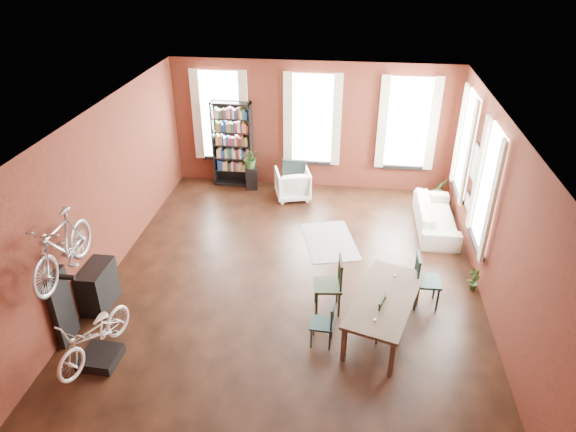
% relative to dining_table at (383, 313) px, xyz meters
% --- Properties ---
extents(room, '(9.00, 9.04, 3.22)m').
position_rel_dining_table_xyz_m(room, '(-1.42, 1.55, 1.80)').
color(room, black).
rests_on(room, ground).
extents(dining_table, '(1.43, 2.14, 0.67)m').
position_rel_dining_table_xyz_m(dining_table, '(0.00, 0.00, 0.00)').
color(dining_table, '#4D3C2E').
rests_on(dining_table, ground).
extents(dining_chair_a, '(0.39, 0.39, 0.79)m').
position_rel_dining_table_xyz_m(dining_chair_a, '(-0.99, -0.44, 0.06)').
color(dining_chair_a, '#163231').
rests_on(dining_chair_a, ground).
extents(dining_chair_b, '(0.53, 0.53, 1.03)m').
position_rel_dining_table_xyz_m(dining_chair_b, '(-0.95, 0.41, 0.18)').
color(dining_chair_b, black).
rests_on(dining_chair_b, ground).
extents(dining_chair_c, '(0.47, 0.47, 0.80)m').
position_rel_dining_table_xyz_m(dining_chair_c, '(0.09, -0.25, 0.07)').
color(dining_chair_c, black).
rests_on(dining_chair_c, ground).
extents(dining_chair_d, '(0.47, 0.47, 0.99)m').
position_rel_dining_table_xyz_m(dining_chair_d, '(0.77, 0.78, 0.16)').
color(dining_chair_d, '#1C3E3B').
rests_on(dining_chair_d, ground).
extents(bookshelf, '(1.00, 0.32, 2.20)m').
position_rel_dining_table_xyz_m(bookshelf, '(-3.67, 5.23, 0.76)').
color(bookshelf, black).
rests_on(bookshelf, ground).
extents(white_armchair, '(0.98, 0.94, 0.82)m').
position_rel_dining_table_xyz_m(white_armchair, '(-2.06, 4.63, 0.08)').
color(white_armchair, white).
rests_on(white_armchair, ground).
extents(cream_sofa, '(0.61, 2.08, 0.81)m').
position_rel_dining_table_xyz_m(cream_sofa, '(1.28, 3.53, 0.07)').
color(cream_sofa, beige).
rests_on(cream_sofa, ground).
extents(striped_rug, '(1.41, 1.84, 0.01)m').
position_rel_dining_table_xyz_m(striped_rug, '(-1.03, 2.67, -0.33)').
color(striped_rug, black).
rests_on(striped_rug, ground).
extents(bike_trainer, '(0.58, 0.58, 0.16)m').
position_rel_dining_table_xyz_m(bike_trainer, '(-4.35, -1.30, -0.25)').
color(bike_trainer, black).
rests_on(bike_trainer, ground).
extents(bike_wall_rack, '(0.16, 0.60, 1.30)m').
position_rel_dining_table_xyz_m(bike_wall_rack, '(-5.07, -0.87, 0.31)').
color(bike_wall_rack, black).
rests_on(bike_wall_rack, ground).
extents(console_table, '(0.40, 0.80, 0.80)m').
position_rel_dining_table_xyz_m(console_table, '(-4.95, 0.03, 0.06)').
color(console_table, black).
rests_on(console_table, ground).
extents(plant_stand, '(0.33, 0.33, 0.58)m').
position_rel_dining_table_xyz_m(plant_stand, '(-3.17, 5.01, -0.05)').
color(plant_stand, black).
rests_on(plant_stand, ground).
extents(plant_by_sofa, '(0.48, 0.66, 0.27)m').
position_rel_dining_table_xyz_m(plant_by_sofa, '(1.53, 4.91, -0.20)').
color(plant_by_sofa, '#346026').
rests_on(plant_by_sofa, ground).
extents(plant_small, '(0.46, 0.52, 0.17)m').
position_rel_dining_table_xyz_m(plant_small, '(1.70, 1.30, -0.25)').
color(plant_small, '#345D25').
rests_on(plant_small, ground).
extents(bicycle_floor, '(0.73, 0.92, 1.54)m').
position_rel_dining_table_xyz_m(bicycle_floor, '(-4.34, -1.33, 0.60)').
color(bicycle_floor, silver).
rests_on(bicycle_floor, bike_trainer).
extents(bicycle_hung, '(0.47, 1.00, 1.66)m').
position_rel_dining_table_xyz_m(bicycle_hung, '(-4.82, -0.87, 1.80)').
color(bicycle_hung, '#A5A8AD').
rests_on(bicycle_hung, bike_wall_rack).
extents(plant_on_stand, '(0.52, 0.57, 0.42)m').
position_rel_dining_table_xyz_m(plant_on_stand, '(-3.18, 5.01, 0.45)').
color(plant_on_stand, '#2B5722').
rests_on(plant_on_stand, plant_stand).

